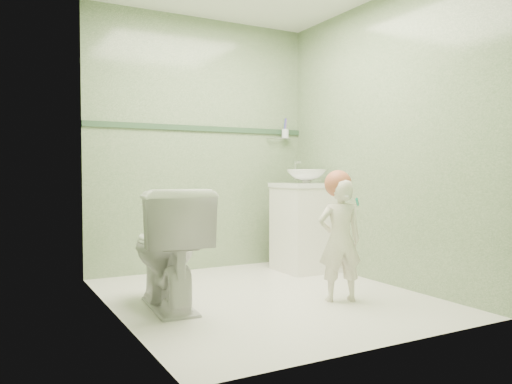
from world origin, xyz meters
TOP-DOWN VIEW (x-y plane):
  - ground at (0.00, 0.00)m, footprint 2.50×2.50m
  - room_shell at (0.00, 0.00)m, footprint 2.50×2.54m
  - trim_stripe at (0.00, 1.24)m, footprint 2.20×0.02m
  - vanity at (0.84, 0.70)m, footprint 0.52×0.50m
  - counter at (0.84, 0.70)m, footprint 0.54×0.52m
  - basin at (0.84, 0.70)m, footprint 0.37×0.37m
  - faucet at (0.84, 0.89)m, footprint 0.03×0.13m
  - cup_holder at (0.89, 1.18)m, footprint 0.26×0.07m
  - toilet at (-0.74, 0.06)m, footprint 0.52×0.84m
  - toddler at (0.41, -0.36)m, footprint 0.37×0.31m
  - hair_cap at (0.41, -0.34)m, footprint 0.20×0.20m
  - teal_toothbrush at (0.44, -0.50)m, footprint 0.11×0.14m

SIDE VIEW (x-z plane):
  - ground at x=0.00m, z-range 0.00..0.00m
  - vanity at x=0.84m, z-range 0.00..0.80m
  - toilet at x=-0.74m, z-range 0.00..0.82m
  - toddler at x=0.41m, z-range 0.00..0.88m
  - teal_toothbrush at x=0.44m, z-range 0.69..0.77m
  - counter at x=0.84m, z-range 0.79..0.83m
  - hair_cap at x=0.41m, z-range 0.75..0.95m
  - basin at x=0.84m, z-range 0.83..0.96m
  - faucet at x=0.84m, z-range 0.88..1.06m
  - room_shell at x=0.00m, z-range 0.00..2.40m
  - cup_holder at x=0.89m, z-range 1.22..1.43m
  - trim_stripe at x=0.00m, z-range 1.33..1.38m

